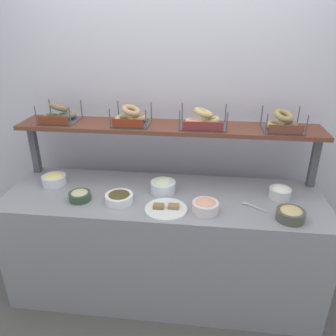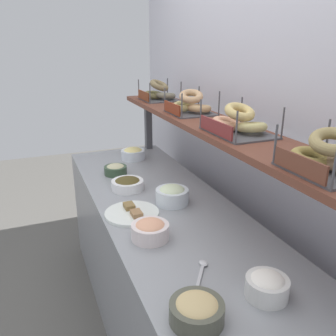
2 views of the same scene
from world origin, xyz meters
name	(u,v)px [view 2 (image 2 of 2)]	position (x,y,z in m)	size (l,w,h in m)	color
ground_plane	(166,329)	(0.00, 0.00, 0.00)	(8.00, 8.00, 0.00)	#595651
back_wall	(256,133)	(0.00, 0.55, 1.20)	(3.45, 0.06, 2.40)	silver
deli_counter	(166,271)	(0.00, 0.00, 0.42)	(2.25, 0.70, 0.85)	gray
shelf_riser_left	(148,124)	(-1.06, 0.27, 1.05)	(0.05, 0.05, 0.40)	#4C4C51
upper_shelf	(213,125)	(0.00, 0.27, 1.26)	(2.21, 0.32, 0.03)	brown
bowl_chocolate_spread	(128,184)	(-0.29, -0.13, 0.89)	(0.19, 0.19, 0.07)	white
bowl_egg_salad	(133,153)	(-0.83, 0.07, 0.89)	(0.18, 0.18, 0.09)	white
bowl_hummus	(197,310)	(0.82, -0.22, 0.89)	(0.17, 0.17, 0.08)	#4D4E40
bowl_tuna_salad	(116,169)	(-0.56, -0.13, 0.88)	(0.15, 0.15, 0.07)	#344B33
bowl_lox_spread	(150,230)	(0.29, -0.19, 0.89)	(0.17, 0.17, 0.09)	silver
bowl_cream_cheese	(267,285)	(0.80, 0.06, 0.89)	(0.15, 0.15, 0.09)	silver
bowl_scallion_spread	(172,195)	(-0.01, 0.04, 0.90)	(0.18, 0.18, 0.10)	white
serving_plate_white	(132,213)	(0.04, -0.20, 0.86)	(0.28, 0.28, 0.04)	white
serving_spoon_near_plate	(202,269)	(0.59, -0.08, 0.86)	(0.16, 0.11, 0.01)	#B7B7BC
bagel_basket_poppy	(159,93)	(-0.82, 0.27, 1.33)	(0.28, 0.26, 0.15)	#4C4C51
bagel_basket_sesame	(190,105)	(-0.27, 0.27, 1.33)	(0.28, 0.26, 0.14)	#4C4C51
bagel_basket_plain	(238,123)	(0.25, 0.26, 1.33)	(0.33, 0.25, 0.14)	#4C4C51
bagel_basket_everything	(328,158)	(0.80, 0.25, 1.33)	(0.27, 0.26, 0.14)	#4C4C51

